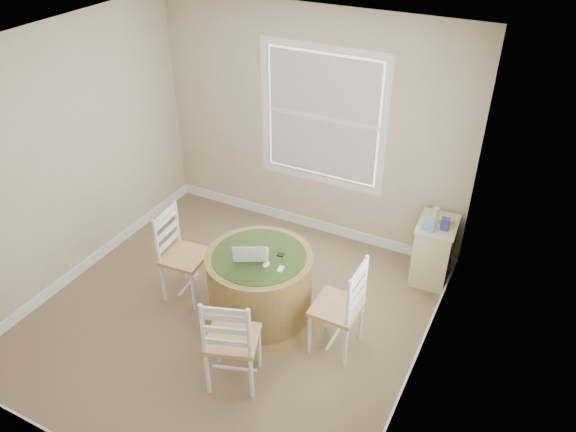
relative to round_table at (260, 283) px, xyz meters
The scene contains 14 objects.
room 0.91m from the round_table, 168.34° to the right, with size 3.64×3.64×2.64m.
round_table is the anchor object (origin of this frame).
chair_left 0.82m from the round_table, behind, with size 0.42×0.40×0.95m, color white, non-canonical shape.
chair_near 0.83m from the round_table, 76.36° to the right, with size 0.42×0.40×0.95m, color white, non-canonical shape.
chair_right 0.81m from the round_table, ahead, with size 0.42×0.40×0.95m, color white, non-canonical shape.
laptop 0.36m from the round_table, 135.58° to the right, with size 0.40×0.39×0.22m.
mouse 0.36m from the round_table, 36.24° to the right, with size 0.06×0.09×0.03m, color white.
phone 0.43m from the round_table, 17.63° to the right, with size 0.04×0.09×0.02m, color #B7BABF.
keys 0.38m from the round_table, 28.78° to the left, with size 0.06×0.05×0.03m, color black.
corner_chest 1.87m from the round_table, 45.20° to the left, with size 0.42×0.54×0.69m.
tissue_box 1.78m from the round_table, 43.71° to the left, with size 0.12×0.12×0.10m, color #6399E3.
box_yellow 1.96m from the round_table, 44.91° to the left, with size 0.15×0.10×0.06m, color #E3BB50.
box_blue 1.91m from the round_table, 42.37° to the left, with size 0.08×0.08×0.12m, color #33359B.
cup_cream 1.94m from the round_table, 48.90° to the left, with size 0.07×0.07×0.09m, color beige.
Camera 1 is at (2.36, -3.35, 3.81)m, focal length 35.00 mm.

